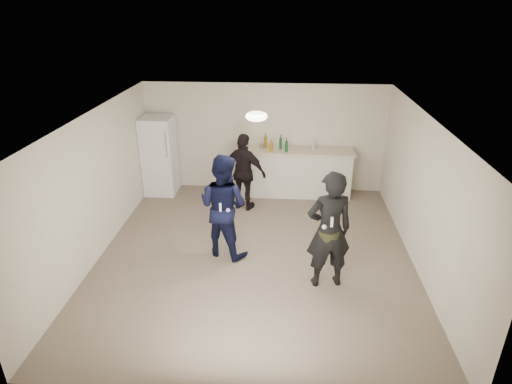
# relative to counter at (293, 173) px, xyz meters

# --- Properties ---
(floor) EXTENTS (6.00, 6.00, 0.00)m
(floor) POSITION_rel_counter_xyz_m (-0.68, -2.67, -0.53)
(floor) COLOR #6B5B4C
(floor) RESTS_ON ground
(ceiling) EXTENTS (6.00, 6.00, 0.00)m
(ceiling) POSITION_rel_counter_xyz_m (-0.68, -2.67, 1.98)
(ceiling) COLOR silver
(ceiling) RESTS_ON wall_back
(wall_back) EXTENTS (6.00, 0.00, 6.00)m
(wall_back) POSITION_rel_counter_xyz_m (-0.68, 0.33, 0.72)
(wall_back) COLOR beige
(wall_back) RESTS_ON floor
(wall_front) EXTENTS (6.00, 0.00, 6.00)m
(wall_front) POSITION_rel_counter_xyz_m (-0.68, -5.67, 0.72)
(wall_front) COLOR beige
(wall_front) RESTS_ON floor
(wall_left) EXTENTS (0.00, 6.00, 6.00)m
(wall_left) POSITION_rel_counter_xyz_m (-3.43, -2.67, 0.72)
(wall_left) COLOR beige
(wall_left) RESTS_ON floor
(wall_right) EXTENTS (0.00, 6.00, 6.00)m
(wall_right) POSITION_rel_counter_xyz_m (2.07, -2.67, 0.72)
(wall_right) COLOR beige
(wall_right) RESTS_ON floor
(counter) EXTENTS (2.60, 0.56, 1.05)m
(counter) POSITION_rel_counter_xyz_m (0.00, 0.00, 0.00)
(counter) COLOR silver
(counter) RESTS_ON floor
(counter_top) EXTENTS (2.68, 0.64, 0.04)m
(counter_top) POSITION_rel_counter_xyz_m (0.00, 0.00, 0.55)
(counter_top) COLOR beige
(counter_top) RESTS_ON counter
(fridge) EXTENTS (0.70, 0.70, 1.80)m
(fridge) POSITION_rel_counter_xyz_m (-3.07, -0.07, 0.38)
(fridge) COLOR white
(fridge) RESTS_ON floor
(fridge_handle) EXTENTS (0.02, 0.02, 0.60)m
(fridge_handle) POSITION_rel_counter_xyz_m (-2.79, -0.44, 0.78)
(fridge_handle) COLOR silver
(fridge_handle) RESTS_ON fridge
(ceiling_dome) EXTENTS (0.36, 0.36, 0.16)m
(ceiling_dome) POSITION_rel_counter_xyz_m (-0.68, -2.37, 1.93)
(ceiling_dome) COLOR white
(ceiling_dome) RESTS_ON ceiling
(shaker) EXTENTS (0.08, 0.08, 0.17)m
(shaker) POSITION_rel_counter_xyz_m (-0.73, -0.10, 0.65)
(shaker) COLOR silver
(shaker) RESTS_ON counter_top
(man) EXTENTS (1.11, 1.01, 1.86)m
(man) POSITION_rel_counter_xyz_m (-1.24, -2.61, 0.41)
(man) COLOR #0E133D
(man) RESTS_ON floor
(woman) EXTENTS (0.79, 0.60, 1.94)m
(woman) POSITION_rel_counter_xyz_m (0.50, -3.41, 0.44)
(woman) COLOR black
(woman) RESTS_ON floor
(camo_shorts) EXTENTS (0.34, 0.34, 0.28)m
(camo_shorts) POSITION_rel_counter_xyz_m (0.50, -3.41, 0.32)
(camo_shorts) COLOR #2F3518
(camo_shorts) RESTS_ON woman
(spectator) EXTENTS (1.07, 0.74, 1.68)m
(spectator) POSITION_rel_counter_xyz_m (-1.04, -0.82, 0.32)
(spectator) COLOR black
(spectator) RESTS_ON floor
(remote_man) EXTENTS (0.04, 0.04, 0.15)m
(remote_man) POSITION_rel_counter_xyz_m (-1.24, -2.89, 0.53)
(remote_man) COLOR white
(remote_man) RESTS_ON man
(nunchuk_man) EXTENTS (0.07, 0.07, 0.07)m
(nunchuk_man) POSITION_rel_counter_xyz_m (-1.12, -2.86, 0.45)
(nunchuk_man) COLOR silver
(nunchuk_man) RESTS_ON man
(remote_woman) EXTENTS (0.04, 0.04, 0.15)m
(remote_woman) POSITION_rel_counter_xyz_m (0.50, -3.66, 0.72)
(remote_woman) COLOR silver
(remote_woman) RESTS_ON woman
(nunchuk_woman) EXTENTS (0.07, 0.07, 0.07)m
(nunchuk_woman) POSITION_rel_counter_xyz_m (0.40, -3.63, 0.62)
(nunchuk_woman) COLOR silver
(nunchuk_woman) RESTS_ON woman
(bottle_cluster) EXTENTS (1.15, 0.37, 0.26)m
(bottle_cluster) POSITION_rel_counter_xyz_m (-0.29, -0.03, 0.68)
(bottle_cluster) COLOR #144825
(bottle_cluster) RESTS_ON counter_top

